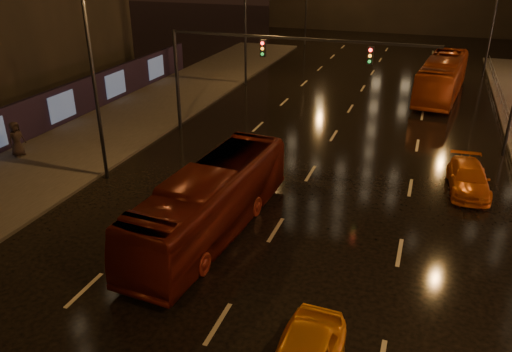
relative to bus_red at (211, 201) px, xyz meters
The scene contains 7 objects.
ground 11.38m from the bus_red, 77.67° to the left, with size 140.00×140.00×0.00m, color black.
sidewalk_left 12.70m from the bus_red, 151.47° to the left, with size 7.00×70.00×0.15m, color #38332D.
traffic_signal 11.81m from the bus_red, 103.51° to the left, with size 15.31×0.32×6.20m.
bus_red is the anchor object (origin of this frame).
bus_curb 25.90m from the bus_red, 71.05° to the left, with size 2.59×11.09×3.09m, color #8E310E.
taxi_far 12.61m from the bus_red, 37.56° to the left, with size 1.75×4.30×1.25m, color #C15612.
pedestrian_c 13.82m from the bus_red, 164.61° to the left, with size 0.95×0.62×1.95m, color black.
Camera 1 is at (5.19, -7.09, 10.73)m, focal length 35.00 mm.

